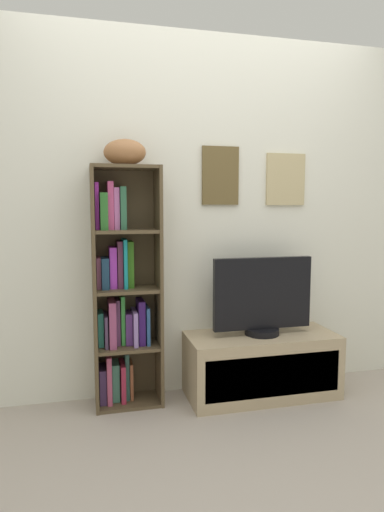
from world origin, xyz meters
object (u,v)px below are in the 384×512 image
(bookshelf, at_px, (122,294))
(football, at_px, (125,152))
(television, at_px, (263,297))
(tv_stand, at_px, (261,365))

(bookshelf, bearing_deg, football, -44.98)
(bookshelf, bearing_deg, television, -7.21)
(bookshelf, height_order, tv_stand, bookshelf)
(bookshelf, bearing_deg, tv_stand, -7.29)
(football, bearing_deg, tv_stand, -5.57)
(tv_stand, height_order, television, television)
(football, relative_size, television, 0.38)
(tv_stand, relative_size, television, 1.49)
(bookshelf, xyz_separation_m, football, (0.03, -0.03, 0.85))
(football, distance_m, television, 1.24)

